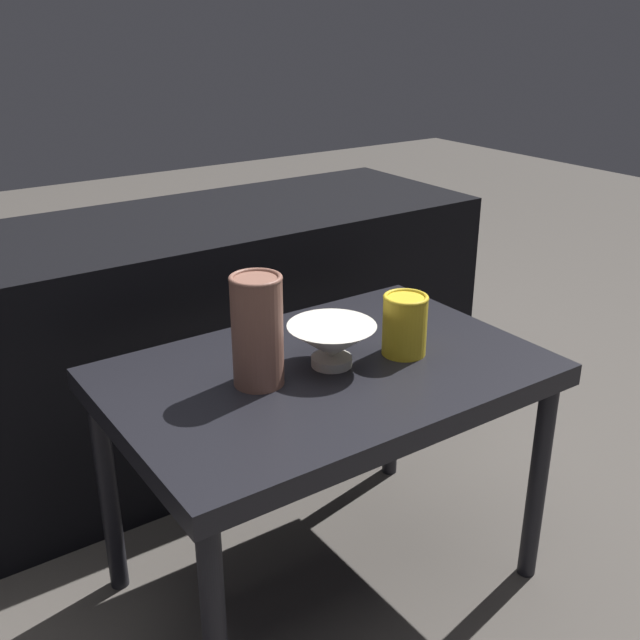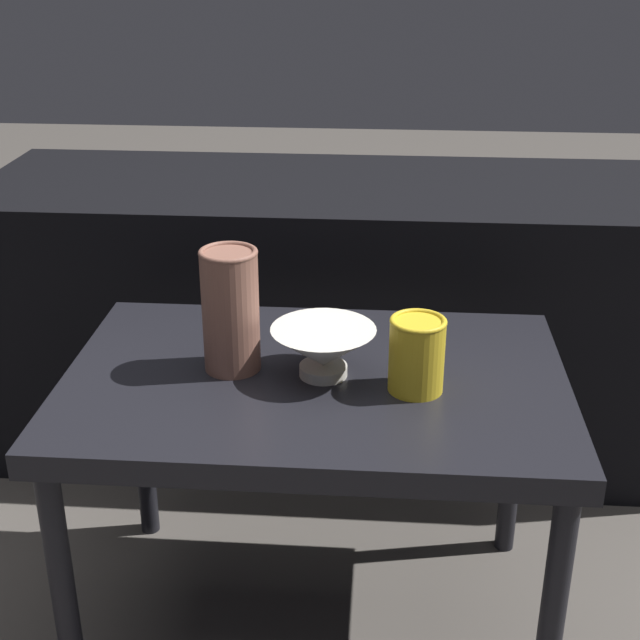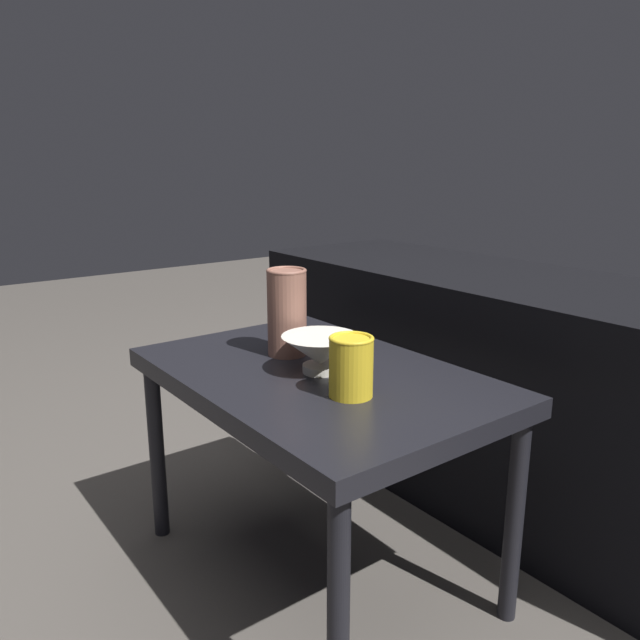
# 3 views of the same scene
# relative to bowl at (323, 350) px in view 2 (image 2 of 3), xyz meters

# --- Properties ---
(ground_plane) EXTENTS (8.00, 8.00, 0.00)m
(ground_plane) POSITION_rel_bowl_xyz_m (-0.01, 0.00, -0.52)
(ground_plane) COLOR #4C4742
(table) EXTENTS (0.77, 0.51, 0.48)m
(table) POSITION_rel_bowl_xyz_m (-0.01, 0.00, -0.10)
(table) COLOR black
(table) RESTS_ON ground_plane
(couch_backdrop) EXTENTS (1.52, 0.50, 0.61)m
(couch_backdrop) POSITION_rel_bowl_xyz_m (-0.01, 0.62, -0.22)
(couch_backdrop) COLOR black
(couch_backdrop) RESTS_ON ground_plane
(bowl) EXTENTS (0.16, 0.16, 0.08)m
(bowl) POSITION_rel_bowl_xyz_m (0.00, 0.00, 0.00)
(bowl) COLOR silver
(bowl) RESTS_ON table
(vase_textured_left) EXTENTS (0.09, 0.09, 0.19)m
(vase_textured_left) POSITION_rel_bowl_xyz_m (-0.14, 0.02, 0.05)
(vase_textured_left) COLOR brown
(vase_textured_left) RESTS_ON table
(vase_colorful_right) EXTENTS (0.08, 0.08, 0.11)m
(vase_colorful_right) POSITION_rel_bowl_xyz_m (0.14, -0.03, 0.01)
(vase_colorful_right) COLOR gold
(vase_colorful_right) RESTS_ON table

